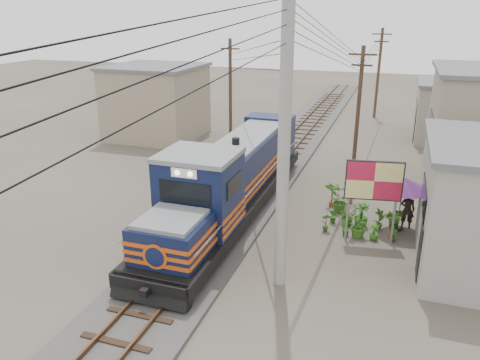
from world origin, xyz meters
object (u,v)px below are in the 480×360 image
at_px(locomotive, 232,180).
at_px(vendor, 407,210).
at_px(billboard, 374,183).
at_px(market_umbrella, 403,184).

bearing_deg(locomotive, vendor, 8.61).
height_order(billboard, vendor, billboard).
bearing_deg(billboard, market_umbrella, 43.82).
bearing_deg(market_umbrella, billboard, -126.78).
height_order(billboard, market_umbrella, billboard).
bearing_deg(billboard, vendor, 42.11).
xyz_separation_m(market_umbrella, vendor, (0.32, 0.31, -1.27)).
height_order(locomotive, market_umbrella, locomotive).
height_order(market_umbrella, vendor, market_umbrella).
bearing_deg(vendor, market_umbrella, 42.95).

